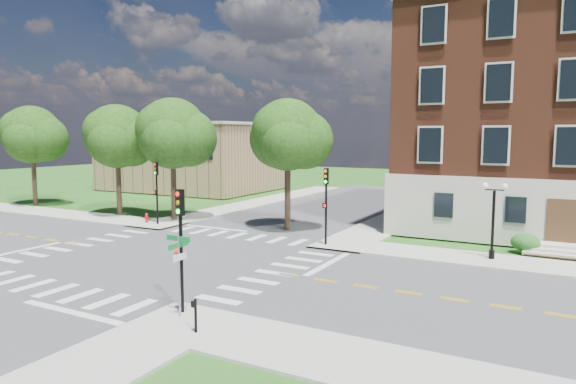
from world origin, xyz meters
The scene contains 19 objects.
ground centered at (0.00, 0.00, 0.00)m, with size 160.00×160.00×0.00m, color #1E5618.
road_ew centered at (0.00, 0.00, 0.01)m, with size 90.00×12.00×0.01m, color #3D3D3F.
road_ns centered at (0.00, 0.00, 0.01)m, with size 12.00×90.00×0.01m, color #3D3D3F.
sidewalk_ne centered at (15.38, 15.38, 0.06)m, with size 34.00×34.00×0.12m.
sidewalk_nw centered at (-15.38, 15.38, 0.06)m, with size 34.00×34.00×0.12m.
crosswalk_east centered at (7.20, 0.00, 0.00)m, with size 2.20×10.20×0.02m, color silver, non-canonical shape.
stop_bar_east centered at (8.80, 3.00, 0.00)m, with size 0.40×5.50×0.00m, color silver.
secondary_building centered at (-22.00, 30.00, 4.28)m, with size 20.40×15.40×8.30m.
tree_a centered at (-26.05, 10.32, 6.97)m, with size 5.60×5.60×9.68m.
tree_b centered at (-13.81, 9.63, 6.82)m, with size 5.41×5.41×9.43m.
tree_c centered at (-8.16, 10.16, 7.06)m, with size 5.73×5.73×9.83m.
tree_d centered at (2.07, 10.78, 6.95)m, with size 5.22×5.22×9.46m.
traffic_signal_se centered at (7.05, -6.94, 3.19)m, with size 0.37×0.44×4.80m.
traffic_signal_ne centered at (6.85, 6.98, 3.19)m, with size 0.38×0.45×4.80m.
traffic_signal_nw centered at (-7.56, 7.53, 3.19)m, with size 0.38×0.45×4.80m.
twin_lamp_west centered at (16.48, 8.02, 2.52)m, with size 1.36×0.36×4.23m.
street_sign_pole centered at (7.29, -7.34, 2.31)m, with size 1.10×1.10×3.10m.
push_button_post centered at (8.82, -8.33, 0.80)m, with size 0.14×0.21×1.20m.
fire_hydrant centered at (-8.88, 7.74, 0.46)m, with size 0.35×0.35×0.75m.
Camera 1 is at (19.85, -21.91, 6.97)m, focal length 32.00 mm.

